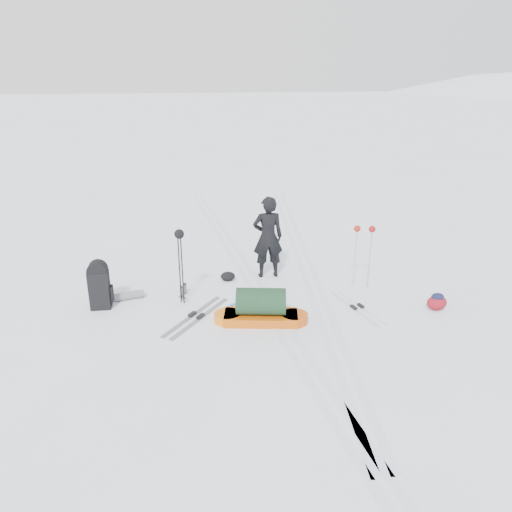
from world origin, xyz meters
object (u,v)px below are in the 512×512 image
Objects in this scene: expedition_rucksack at (103,286)px; ski_poles_black at (180,243)px; skier at (268,237)px; pulk_sled at (261,309)px.

ski_poles_black is at bearing -0.18° from expedition_rucksack.
skier is 2.21m from ski_poles_black.
ski_poles_black is at bearing 154.04° from pulk_sled.
expedition_rucksack is (-2.86, 1.17, 0.19)m from pulk_sled.
ski_poles_black reaches higher than expedition_rucksack.
skier is at bearing 18.72° from expedition_rucksack.
expedition_rucksack is 1.70m from ski_poles_black.
pulk_sled is at bearing -34.86° from ski_poles_black.
ski_poles_black is at bearing 30.50° from skier.
ski_poles_black reaches higher than pulk_sled.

